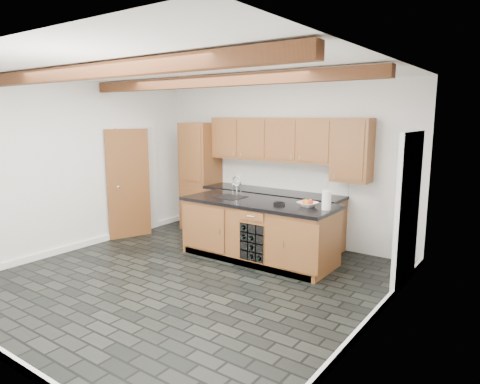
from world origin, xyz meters
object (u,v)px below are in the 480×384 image
object	(u,v)px
island	(258,230)
fruit_bowl	(308,204)
paper_towel	(326,200)
kitchen_scale	(279,203)

from	to	relation	value
island	fruit_bowl	xyz separation A→B (m)	(0.81, 0.07, 0.50)
paper_towel	fruit_bowl	bearing A→B (deg)	173.11
island	paper_towel	distance (m)	1.27
island	fruit_bowl	world-z (taller)	fruit_bowl
kitchen_scale	fruit_bowl	world-z (taller)	fruit_bowl
kitchen_scale	island	bearing A→B (deg)	150.70
island	kitchen_scale	distance (m)	0.63
fruit_bowl	paper_towel	world-z (taller)	paper_towel
island	paper_towel	world-z (taller)	paper_towel
kitchen_scale	paper_towel	distance (m)	0.73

